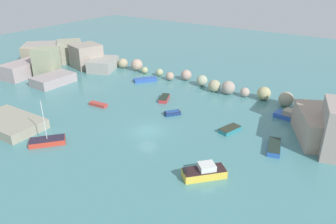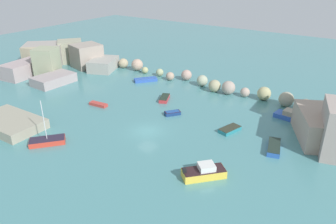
{
  "view_description": "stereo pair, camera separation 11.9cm",
  "coord_description": "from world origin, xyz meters",
  "px_view_note": "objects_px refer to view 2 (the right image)",
  "views": [
    {
      "loc": [
        24.99,
        -31.6,
        21.33
      ],
      "look_at": [
        0.0,
        5.13,
        1.0
      ],
      "focal_mm": 34.98,
      "sensor_mm": 36.0,
      "label": 1
    },
    {
      "loc": [
        25.09,
        -31.53,
        21.33
      ],
      "look_at": [
        0.0,
        5.13,
        1.0
      ],
      "focal_mm": 34.98,
      "sensor_mm": 36.0,
      "label": 2
    }
  ],
  "objects_px": {
    "moored_boat_4": "(230,129)",
    "moored_boat_7": "(146,80)",
    "moored_boat_1": "(274,147)",
    "stone_dock": "(10,123)",
    "moored_boat_2": "(172,113)",
    "moored_boat_3": "(291,116)",
    "moored_boat_5": "(98,104)",
    "moored_boat_8": "(165,98)",
    "moored_boat_0": "(204,172)",
    "moored_boat_6": "(47,141)"
  },
  "relations": [
    {
      "from": "moored_boat_7",
      "to": "moored_boat_0",
      "type": "bearing_deg",
      "value": 87.41
    },
    {
      "from": "moored_boat_1",
      "to": "moored_boat_7",
      "type": "bearing_deg",
      "value": -126.86
    },
    {
      "from": "moored_boat_0",
      "to": "moored_boat_1",
      "type": "bearing_deg",
      "value": 18.69
    },
    {
      "from": "stone_dock",
      "to": "moored_boat_0",
      "type": "bearing_deg",
      "value": 10.11
    },
    {
      "from": "moored_boat_0",
      "to": "moored_boat_3",
      "type": "relative_size",
      "value": 0.93
    },
    {
      "from": "moored_boat_8",
      "to": "moored_boat_2",
      "type": "bearing_deg",
      "value": 22.81
    },
    {
      "from": "moored_boat_1",
      "to": "moored_boat_2",
      "type": "xyz_separation_m",
      "value": [
        -16.18,
        1.4,
        -0.03
      ]
    },
    {
      "from": "moored_boat_4",
      "to": "moored_boat_7",
      "type": "height_order",
      "value": "moored_boat_7"
    },
    {
      "from": "moored_boat_0",
      "to": "moored_boat_5",
      "type": "bearing_deg",
      "value": 115.12
    },
    {
      "from": "moored_boat_6",
      "to": "moored_boat_7",
      "type": "relative_size",
      "value": 1.35
    },
    {
      "from": "moored_boat_4",
      "to": "moored_boat_0",
      "type": "bearing_deg",
      "value": 26.52
    },
    {
      "from": "moored_boat_4",
      "to": "moored_boat_7",
      "type": "bearing_deg",
      "value": -98.19
    },
    {
      "from": "moored_boat_3",
      "to": "moored_boat_8",
      "type": "xyz_separation_m",
      "value": [
        -19.88,
        -4.54,
        -0.17
      ]
    },
    {
      "from": "moored_boat_1",
      "to": "moored_boat_5",
      "type": "height_order",
      "value": "moored_boat_1"
    },
    {
      "from": "moored_boat_7",
      "to": "moored_boat_5",
      "type": "bearing_deg",
      "value": 42.89
    },
    {
      "from": "moored_boat_5",
      "to": "moored_boat_8",
      "type": "distance_m",
      "value": 11.07
    },
    {
      "from": "stone_dock",
      "to": "moored_boat_0",
      "type": "height_order",
      "value": "moored_boat_0"
    },
    {
      "from": "moored_boat_8",
      "to": "moored_boat_7",
      "type": "bearing_deg",
      "value": -147.9
    },
    {
      "from": "moored_boat_5",
      "to": "moored_boat_6",
      "type": "height_order",
      "value": "moored_boat_6"
    },
    {
      "from": "stone_dock",
      "to": "moored_boat_4",
      "type": "xyz_separation_m",
      "value": [
        26.31,
        16.48,
        -0.4
      ]
    },
    {
      "from": "stone_dock",
      "to": "moored_boat_1",
      "type": "height_order",
      "value": "stone_dock"
    },
    {
      "from": "stone_dock",
      "to": "moored_boat_2",
      "type": "distance_m",
      "value": 23.5
    },
    {
      "from": "moored_boat_0",
      "to": "moored_boat_7",
      "type": "xyz_separation_m",
      "value": [
        -24.79,
        21.44,
        -0.32
      ]
    },
    {
      "from": "stone_dock",
      "to": "moored_boat_8",
      "type": "xyz_separation_m",
      "value": [
        12.34,
        20.66,
        -0.36
      ]
    },
    {
      "from": "moored_boat_0",
      "to": "moored_boat_8",
      "type": "distance_m",
      "value": 22.43
    },
    {
      "from": "moored_boat_1",
      "to": "moored_boat_3",
      "type": "distance_m",
      "value": 10.13
    },
    {
      "from": "moored_boat_0",
      "to": "moored_boat_5",
      "type": "height_order",
      "value": "moored_boat_0"
    },
    {
      "from": "moored_boat_1",
      "to": "moored_boat_2",
      "type": "relative_size",
      "value": 1.72
    },
    {
      "from": "stone_dock",
      "to": "moored_boat_8",
      "type": "distance_m",
      "value": 24.07
    },
    {
      "from": "stone_dock",
      "to": "moored_boat_0",
      "type": "relative_size",
      "value": 2.1
    },
    {
      "from": "moored_boat_0",
      "to": "moored_boat_4",
      "type": "xyz_separation_m",
      "value": [
        -2.17,
        11.41,
        -0.35
      ]
    },
    {
      "from": "moored_boat_2",
      "to": "moored_boat_7",
      "type": "relative_size",
      "value": 0.58
    },
    {
      "from": "moored_boat_3",
      "to": "moored_boat_8",
      "type": "height_order",
      "value": "moored_boat_3"
    },
    {
      "from": "moored_boat_3",
      "to": "moored_boat_5",
      "type": "height_order",
      "value": "moored_boat_3"
    },
    {
      "from": "moored_boat_1",
      "to": "moored_boat_8",
      "type": "height_order",
      "value": "moored_boat_1"
    },
    {
      "from": "moored_boat_3",
      "to": "moored_boat_8",
      "type": "relative_size",
      "value": 1.43
    },
    {
      "from": "moored_boat_5",
      "to": "moored_boat_7",
      "type": "relative_size",
      "value": 0.72
    },
    {
      "from": "stone_dock",
      "to": "moored_boat_3",
      "type": "relative_size",
      "value": 1.95
    },
    {
      "from": "moored_boat_5",
      "to": "moored_boat_8",
      "type": "bearing_deg",
      "value": -138.7
    },
    {
      "from": "moored_boat_7",
      "to": "moored_boat_8",
      "type": "xyz_separation_m",
      "value": [
        8.65,
        -5.86,
        0.01
      ]
    },
    {
      "from": "moored_boat_5",
      "to": "moored_boat_7",
      "type": "xyz_separation_m",
      "value": [
        -1.13,
        13.98,
        0.06
      ]
    },
    {
      "from": "moored_boat_0",
      "to": "moored_boat_2",
      "type": "distance_m",
      "value": 16.37
    },
    {
      "from": "stone_dock",
      "to": "moored_boat_2",
      "type": "bearing_deg",
      "value": 44.55
    },
    {
      "from": "moored_boat_7",
      "to": "moored_boat_6",
      "type": "bearing_deg",
      "value": 48.16
    },
    {
      "from": "moored_boat_1",
      "to": "moored_boat_5",
      "type": "distance_m",
      "value": 28.22
    },
    {
      "from": "moored_boat_3",
      "to": "moored_boat_4",
      "type": "xyz_separation_m",
      "value": [
        -5.91,
        -8.71,
        -0.21
      ]
    },
    {
      "from": "moored_boat_2",
      "to": "moored_boat_7",
      "type": "height_order",
      "value": "moored_boat_7"
    },
    {
      "from": "moored_boat_3",
      "to": "moored_boat_6",
      "type": "xyz_separation_m",
      "value": [
        -23.91,
        -25.17,
        -0.09
      ]
    },
    {
      "from": "moored_boat_6",
      "to": "moored_boat_0",
      "type": "bearing_deg",
      "value": 144.28
    },
    {
      "from": "stone_dock",
      "to": "moored_boat_8",
      "type": "bearing_deg",
      "value": 59.14
    }
  ]
}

